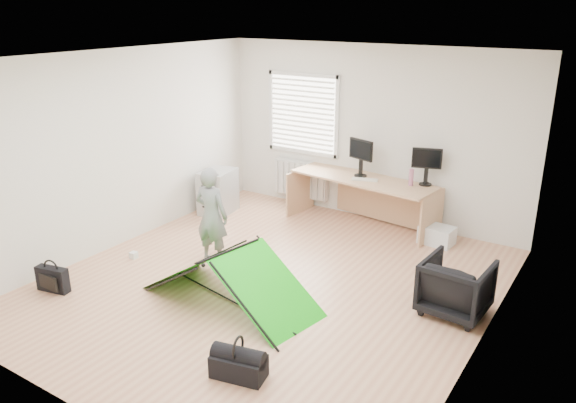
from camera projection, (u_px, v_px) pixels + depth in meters
The scene contains 18 objects.
ground at pixel (270, 283), 6.89m from camera, with size 5.50×5.50×0.00m, color tan.
back_wall at pixel (371, 134), 8.62m from camera, with size 5.00×0.02×2.70m, color silver.
window at pixel (303, 114), 9.14m from camera, with size 1.20×0.06×1.20m, color silver.
radiator at pixel (301, 179), 9.47m from camera, with size 1.00×0.12×0.60m, color silver.
desk at pixel (362, 202), 8.58m from camera, with size 2.24×0.71×0.76m, color tan.
filing_cabinet at pixel (218, 192), 9.14m from camera, with size 0.46×0.61×0.71m, color #A5A8AB.
monitor_left at pixel (361, 163), 8.47m from camera, with size 0.44×0.10×0.42m, color black.
monitor_right at pixel (426, 172), 8.07m from camera, with size 0.42×0.09×0.40m, color black.
keyboard at pixel (365, 180), 8.35m from camera, with size 0.39×0.13×0.02m, color beige.
thermos at pixel (411, 177), 8.07m from camera, with size 0.07×0.07×0.24m, color #AC607F.
office_chair at pixel (456, 287), 6.14m from camera, with size 0.68×0.70×0.64m, color black.
person at pixel (212, 216), 7.27m from camera, with size 0.47×0.31×1.30m, color slate.
kite at pixel (230, 277), 6.37m from camera, with size 2.06×0.90×0.64m, color #16BB11, non-canonical shape.
storage_crate at pixel (437, 235), 8.00m from camera, with size 0.47×0.33×0.26m, color silver.
tote_bag at pixel (302, 195), 9.50m from camera, with size 0.31×0.14×0.37m, color #1F9276.
laptop_bag at pixel (53, 279), 6.67m from camera, with size 0.41×0.12×0.31m, color black.
white_box at pixel (134, 255), 7.56m from camera, with size 0.09×0.09×0.09m, color silver.
duffel_bag at pixel (239, 366), 5.14m from camera, with size 0.50×0.25×0.22m, color black.
Camera 1 is at (3.52, -5.06, 3.25)m, focal length 35.00 mm.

